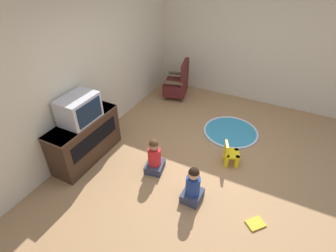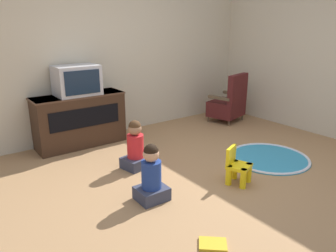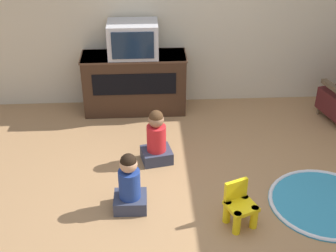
{
  "view_description": "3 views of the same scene",
  "coord_description": "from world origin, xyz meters",
  "px_view_note": "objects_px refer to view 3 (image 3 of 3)",
  "views": [
    {
      "loc": [
        -3.21,
        -0.91,
        3.09
      ],
      "look_at": [
        -0.26,
        0.59,
        0.76
      ],
      "focal_mm": 28.0,
      "sensor_mm": 36.0,
      "label": 1
    },
    {
      "loc": [
        -2.45,
        -2.62,
        1.76
      ],
      "look_at": [
        -0.32,
        0.28,
        0.63
      ],
      "focal_mm": 35.0,
      "sensor_mm": 36.0,
      "label": 2
    },
    {
      "loc": [
        -0.62,
        -3.56,
        2.97
      ],
      "look_at": [
        -0.41,
        0.36,
        0.64
      ],
      "focal_mm": 50.0,
      "sensor_mm": 36.0,
      "label": 3
    }
  ],
  "objects_px": {
    "tv_cabinet": "(135,82)",
    "child_watching_center": "(130,185)",
    "child_watching_left": "(156,140)",
    "yellow_kid_chair": "(240,208)",
    "television": "(133,39)"
  },
  "relations": [
    {
      "from": "television",
      "to": "child_watching_left",
      "type": "height_order",
      "value": "television"
    },
    {
      "from": "child_watching_left",
      "to": "yellow_kid_chair",
      "type": "bearing_deg",
      "value": -66.91
    },
    {
      "from": "tv_cabinet",
      "to": "yellow_kid_chair",
      "type": "xyz_separation_m",
      "value": [
        0.96,
        -2.24,
        -0.22
      ]
    },
    {
      "from": "tv_cabinet",
      "to": "child_watching_left",
      "type": "relative_size",
      "value": 2.1
    },
    {
      "from": "television",
      "to": "child_watching_left",
      "type": "relative_size",
      "value": 0.98
    },
    {
      "from": "yellow_kid_chair",
      "to": "child_watching_left",
      "type": "xyz_separation_m",
      "value": [
        -0.72,
        1.05,
        0.09
      ]
    },
    {
      "from": "tv_cabinet",
      "to": "yellow_kid_chair",
      "type": "distance_m",
      "value": 2.44
    },
    {
      "from": "yellow_kid_chair",
      "to": "child_watching_center",
      "type": "bearing_deg",
      "value": 142.82
    },
    {
      "from": "television",
      "to": "child_watching_center",
      "type": "relative_size",
      "value": 1.0
    },
    {
      "from": "tv_cabinet",
      "to": "yellow_kid_chair",
      "type": "relative_size",
      "value": 3.1
    },
    {
      "from": "child_watching_center",
      "to": "television",
      "type": "bearing_deg",
      "value": 90.0
    },
    {
      "from": "television",
      "to": "child_watching_left",
      "type": "xyz_separation_m",
      "value": [
        0.24,
        -1.18,
        -0.71
      ]
    },
    {
      "from": "child_watching_center",
      "to": "child_watching_left",
      "type": "bearing_deg",
      "value": 71.55
    },
    {
      "from": "tv_cabinet",
      "to": "child_watching_center",
      "type": "bearing_deg",
      "value": -91.12
    },
    {
      "from": "yellow_kid_chair",
      "to": "child_watching_left",
      "type": "relative_size",
      "value": 0.68
    }
  ]
}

